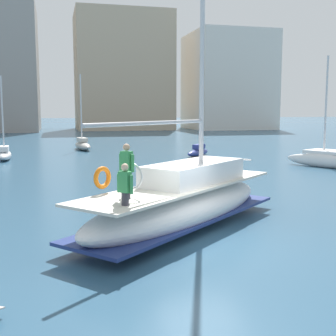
# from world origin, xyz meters

# --- Properties ---
(ground_plane) EXTENTS (400.00, 400.00, 0.00)m
(ground_plane) POSITION_xyz_m (0.00, 0.00, 0.00)
(ground_plane) COLOR #284C66
(main_sailboat) EXTENTS (8.85, 8.07, 14.13)m
(main_sailboat) POSITION_xyz_m (-0.00, 1.86, 0.92)
(main_sailboat) COLOR white
(main_sailboat) RESTS_ON ground
(moored_sloop_near) EXTENTS (1.21, 4.37, 6.61)m
(moored_sloop_near) POSITION_xyz_m (-8.10, 25.36, 0.49)
(moored_sloop_near) COLOR silver
(moored_sloop_near) RESTS_ON ground
(moored_sloop_far) EXTENTS (3.17, 3.42, 6.12)m
(moored_sloop_far) POSITION_xyz_m (7.78, 24.22, 0.46)
(moored_sloop_far) COLOR navy
(moored_sloop_far) RESTS_ON ground
(moored_catamaran) EXTENTS (1.82, 4.99, 7.44)m
(moored_catamaran) POSITION_xyz_m (-1.49, 32.78, 0.54)
(moored_catamaran) COLOR #B7B2A8
(moored_catamaran) RESTS_ON ground
(moored_cutter_left) EXTENTS (4.85, 6.12, 7.73)m
(moored_cutter_left) POSITION_xyz_m (14.71, 15.47, 0.63)
(moored_cutter_left) COLOR white
(moored_cutter_left) RESTS_ON ground
(waterfront_buildings) EXTENTS (77.84, 19.74, 22.82)m
(waterfront_buildings) POSITION_xyz_m (-1.12, 76.21, 10.84)
(waterfront_buildings) COLOR beige
(waterfront_buildings) RESTS_ON ground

